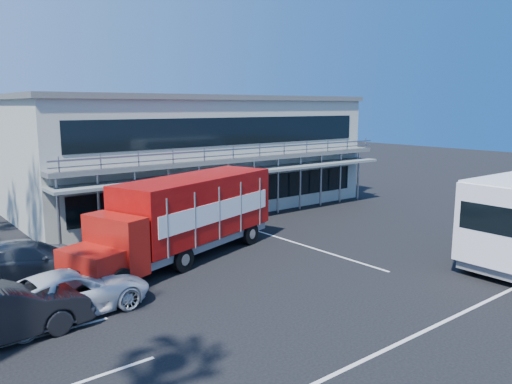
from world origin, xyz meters
TOP-DOWN VIEW (x-y plane):
  - ground at (0.00, 0.00)m, footprint 120.00×120.00m
  - building at (3.00, 14.94)m, footprint 22.40×12.00m
  - red_truck at (-3.48, 4.77)m, footprint 10.83×5.66m
  - parked_car_c at (-9.50, 1.87)m, footprint 5.35×2.82m
  - parked_car_d at (-9.50, 6.28)m, footprint 5.26×3.62m
  - parked_car_e at (-9.50, 7.66)m, footprint 4.03×2.07m

SIDE VIEW (x-z plane):
  - ground at x=0.00m, z-range 0.00..0.00m
  - parked_car_e at x=-9.50m, z-range 0.00..1.31m
  - parked_car_d at x=-9.50m, z-range 0.00..1.41m
  - parked_car_c at x=-9.50m, z-range 0.00..1.43m
  - red_truck at x=-3.48m, z-range 0.18..3.75m
  - building at x=3.00m, z-range 0.01..7.31m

